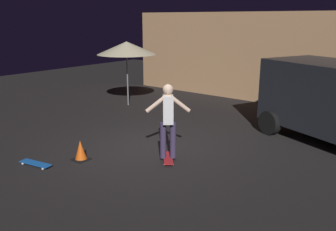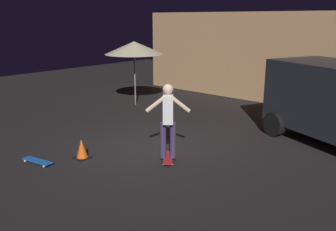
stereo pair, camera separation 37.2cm
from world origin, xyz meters
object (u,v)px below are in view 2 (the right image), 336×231
Objects in this scene: patio_umbrella at (134,48)px; skater at (168,116)px; skateboard_spare at (37,161)px; traffic_cone at (82,150)px; skateboard_ridden at (168,158)px.

patio_umbrella is 5.65m from skater.
skateboard_spare is at bearing -65.55° from patio_umbrella.
patio_umbrella reaches higher than skater.
skater is at bearing 44.58° from skateboard_spare.
skateboard_spare is (2.42, -5.32, -2.02)m from patio_umbrella.
skateboard_spare is at bearing -120.73° from traffic_cone.
traffic_cone is at bearing -56.97° from patio_umbrella.
skateboard_spare is 1.75× the size of traffic_cone.
skater is (4.48, -3.29, -1.04)m from patio_umbrella.
traffic_cone is (2.91, -4.48, -1.86)m from patio_umbrella.
skater is 2.13m from traffic_cone.
skateboard_ridden is at bearing 44.58° from skateboard_spare.
skateboard_spare is at bearing -135.42° from skateboard_ridden.
skater is at bearing 37.39° from traffic_cone.
traffic_cone reaches higher than skateboard_spare.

